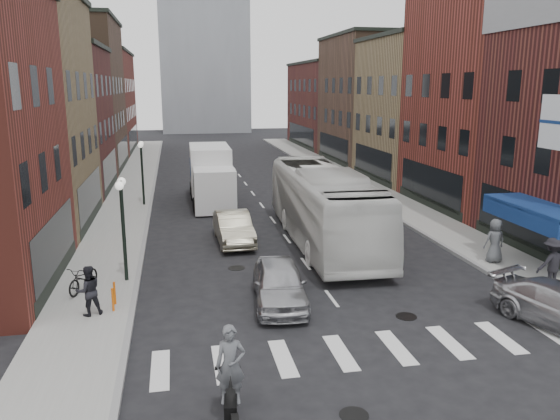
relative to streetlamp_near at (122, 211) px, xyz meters
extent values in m
plane|color=black|center=(7.40, -4.00, -2.91)|extent=(160.00, 160.00, 0.00)
cube|color=gray|center=(-1.10, 18.00, -2.84)|extent=(3.00, 74.00, 0.15)
cube|color=gray|center=(15.90, 18.00, -2.84)|extent=(3.00, 74.00, 0.15)
cube|color=gray|center=(0.40, 18.00, -2.91)|extent=(0.20, 74.00, 0.16)
cube|color=gray|center=(14.40, 18.00, -2.91)|extent=(0.20, 74.00, 0.16)
cube|color=silver|center=(7.40, -7.00, -2.91)|extent=(12.00, 2.20, 0.01)
cube|color=black|center=(-2.62, 0.50, -1.31)|extent=(0.08, 7.20, 2.20)
cube|color=black|center=(-2.62, 10.00, -1.31)|extent=(0.08, 8.00, 2.20)
cube|color=#4C1C1B|center=(-7.60, 20.00, 2.09)|extent=(10.00, 10.00, 10.00)
cube|color=black|center=(-2.62, 20.00, -1.31)|extent=(0.08, 8.00, 2.20)
cube|color=black|center=(-7.60, 20.00, 7.24)|extent=(10.30, 10.20, 0.30)
cube|color=#4A3425|center=(-7.60, 31.00, 3.59)|extent=(10.00, 12.00, 13.00)
cube|color=black|center=(-2.62, 31.00, -1.31)|extent=(0.08, 9.60, 2.20)
cube|color=black|center=(-7.60, 31.00, 10.24)|extent=(10.30, 12.20, 0.30)
cube|color=maroon|center=(-7.60, 45.00, 2.59)|extent=(10.00, 16.00, 11.00)
cube|color=black|center=(-2.62, 45.00, -1.31)|extent=(0.08, 12.80, 2.20)
cube|color=black|center=(-7.60, 45.00, 8.24)|extent=(10.30, 16.20, 0.30)
cube|color=black|center=(17.42, 0.50, -1.31)|extent=(0.08, 7.20, 2.20)
cube|color=maroon|center=(22.40, 10.00, 4.09)|extent=(10.00, 10.00, 14.00)
cube|color=black|center=(17.42, 10.00, -1.31)|extent=(0.08, 8.00, 2.20)
cube|color=olive|center=(22.40, 20.00, 2.59)|extent=(10.00, 10.00, 11.00)
cube|color=black|center=(17.42, 20.00, -1.31)|extent=(0.08, 8.00, 2.20)
cube|color=black|center=(22.40, 20.00, 8.24)|extent=(10.30, 10.20, 0.30)
cube|color=#4A3425|center=(22.40, 31.00, 3.09)|extent=(10.00, 12.00, 12.00)
cube|color=black|center=(17.42, 31.00, -1.31)|extent=(0.08, 9.60, 2.20)
cube|color=black|center=(22.40, 31.00, 9.24)|extent=(10.30, 12.20, 0.30)
cube|color=#4C1C1B|center=(22.40, 45.00, 2.09)|extent=(10.00, 16.00, 10.00)
cube|color=black|center=(17.42, 45.00, -1.31)|extent=(0.08, 12.80, 2.20)
cube|color=black|center=(22.40, 45.00, 7.24)|extent=(10.30, 16.20, 0.30)
cube|color=navy|center=(16.50, -1.50, -0.21)|extent=(1.80, 5.00, 0.15)
cube|color=navy|center=(15.65, -1.50, -0.56)|extent=(0.10, 5.00, 0.70)
cylinder|color=black|center=(0.00, 0.00, -0.91)|extent=(0.14, 0.14, 4.00)
cylinder|color=black|center=(0.00, 0.00, 1.09)|extent=(0.06, 0.90, 0.06)
sphere|color=white|center=(0.00, -0.45, 1.04)|extent=(0.32, 0.32, 0.32)
sphere|color=white|center=(0.00, 0.45, 1.04)|extent=(0.32, 0.32, 0.32)
cylinder|color=black|center=(0.00, 14.00, -0.91)|extent=(0.14, 0.14, 4.00)
cylinder|color=black|center=(0.00, 14.00, 1.09)|extent=(0.06, 0.90, 0.06)
sphere|color=white|center=(0.00, 13.55, 1.04)|extent=(0.32, 0.32, 0.32)
sphere|color=white|center=(0.00, 14.45, 1.04)|extent=(0.32, 0.32, 0.32)
cylinder|color=#D8590C|center=(-0.20, -3.00, -2.36)|extent=(0.08, 0.08, 0.80)
cylinder|color=#D8590C|center=(-0.20, -2.40, -2.36)|extent=(0.08, 0.08, 0.80)
cube|color=white|center=(4.31, 11.57, -1.54)|extent=(2.49, 2.69, 2.55)
cube|color=black|center=(4.31, 11.57, -1.28)|extent=(2.51, 1.47, 1.12)
cube|color=white|center=(4.31, 15.45, -0.77)|extent=(2.64, 5.34, 2.96)
cube|color=navy|center=(4.31, 15.45, -0.77)|extent=(2.62, 2.08, 1.22)
cube|color=black|center=(4.31, 15.24, -2.45)|extent=(2.35, 6.66, 0.36)
cylinder|color=black|center=(3.14, 11.78, -2.45)|extent=(0.29, 0.92, 0.92)
cylinder|color=black|center=(5.48, 11.78, -2.45)|extent=(0.29, 0.92, 0.92)
cylinder|color=black|center=(3.14, 15.24, -2.45)|extent=(0.29, 0.92, 0.92)
cylinder|color=black|center=(5.48, 15.24, -2.45)|extent=(0.29, 0.92, 0.92)
cylinder|color=black|center=(3.14, 17.28, -2.45)|extent=(0.29, 0.92, 0.92)
cylinder|color=black|center=(5.48, 17.28, -2.45)|extent=(0.29, 0.92, 0.92)
cylinder|color=black|center=(3.05, -8.92, -2.55)|extent=(0.16, 0.73, 0.73)
cube|color=black|center=(3.05, -9.75, -2.30)|extent=(0.43, 1.35, 0.39)
cube|color=black|center=(3.05, -9.14, -1.86)|extent=(0.61, 0.14, 0.07)
imported|color=#53555A|center=(3.05, -9.86, -1.39)|extent=(0.71, 0.51, 1.83)
imported|color=silver|center=(9.02, 4.15, -1.08)|extent=(3.47, 13.23, 3.66)
imported|color=#ACADB1|center=(5.45, -3.08, -2.15)|extent=(2.25, 4.61, 1.52)
imported|color=#B0A98F|center=(4.70, 4.85, -2.16)|extent=(1.72, 4.61, 1.50)
imported|color=black|center=(-1.44, -0.88, -2.27)|extent=(1.32, 1.99, 0.99)
imported|color=black|center=(-0.92, -3.19, -1.92)|extent=(0.93, 0.73, 1.69)
imported|color=black|center=(15.62, -3.85, -1.80)|extent=(1.30, 0.74, 1.93)
imported|color=#4F5156|center=(15.25, -0.70, -1.82)|extent=(0.95, 0.65, 1.89)
camera|label=1|loc=(2.03, -20.82, 4.63)|focal=35.00mm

